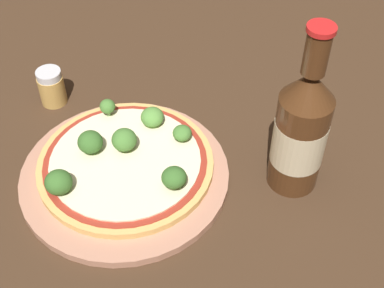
{
  "coord_description": "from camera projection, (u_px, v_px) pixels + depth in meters",
  "views": [
    {
      "loc": [
        0.01,
        -0.49,
        0.56
      ],
      "look_at": [
        0.1,
        -0.01,
        0.06
      ],
      "focal_mm": 50.0,
      "sensor_mm": 36.0,
      "label": 1
    }
  ],
  "objects": [
    {
      "name": "ground_plane",
      "position": [
        121.0,
        178.0,
        0.73
      ],
      "size": [
        3.0,
        3.0,
        0.0
      ],
      "primitive_type": "plane",
      "color": "#3D2819"
    },
    {
      "name": "plate",
      "position": [
        125.0,
        173.0,
        0.73
      ],
      "size": [
        0.28,
        0.28,
        0.01
      ],
      "color": "tan",
      "rests_on": "ground_plane"
    },
    {
      "name": "pizza",
      "position": [
        126.0,
        163.0,
        0.73
      ],
      "size": [
        0.24,
        0.24,
        0.01
      ],
      "color": "tan",
      "rests_on": "plate"
    },
    {
      "name": "broccoli_floret_0",
      "position": [
        59.0,
        182.0,
        0.67
      ],
      "size": [
        0.04,
        0.04,
        0.03
      ],
      "color": "#6B8E51",
      "rests_on": "pizza"
    },
    {
      "name": "broccoli_floret_1",
      "position": [
        124.0,
        140.0,
        0.72
      ],
      "size": [
        0.03,
        0.03,
        0.03
      ],
      "color": "#6B8E51",
      "rests_on": "pizza"
    },
    {
      "name": "broccoli_floret_2",
      "position": [
        182.0,
        133.0,
        0.74
      ],
      "size": [
        0.03,
        0.03,
        0.02
      ],
      "color": "#6B8E51",
      "rests_on": "pizza"
    },
    {
      "name": "broccoli_floret_3",
      "position": [
        174.0,
        178.0,
        0.68
      ],
      "size": [
        0.03,
        0.03,
        0.03
      ],
      "color": "#6B8E51",
      "rests_on": "pizza"
    },
    {
      "name": "broccoli_floret_4",
      "position": [
        90.0,
        142.0,
        0.72
      ],
      "size": [
        0.03,
        0.03,
        0.03
      ],
      "color": "#6B8E51",
      "rests_on": "pizza"
    },
    {
      "name": "broccoli_floret_5",
      "position": [
        152.0,
        117.0,
        0.76
      ],
      "size": [
        0.03,
        0.03,
        0.03
      ],
      "color": "#6B8E51",
      "rests_on": "pizza"
    },
    {
      "name": "broccoli_floret_6",
      "position": [
        107.0,
        107.0,
        0.77
      ],
      "size": [
        0.02,
        0.02,
        0.03
      ],
      "color": "#6B8E51",
      "rests_on": "pizza"
    },
    {
      "name": "beer_bottle",
      "position": [
        301.0,
        130.0,
        0.67
      ],
      "size": [
        0.07,
        0.07,
        0.25
      ],
      "color": "#472814",
      "rests_on": "ground_plane"
    },
    {
      "name": "pepper_shaker",
      "position": [
        52.0,
        87.0,
        0.82
      ],
      "size": [
        0.04,
        0.04,
        0.06
      ],
      "color": "tan",
      "rests_on": "ground_plane"
    }
  ]
}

